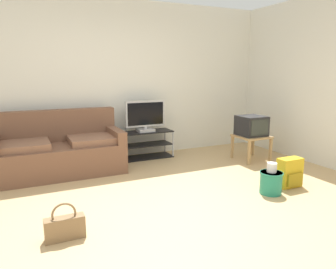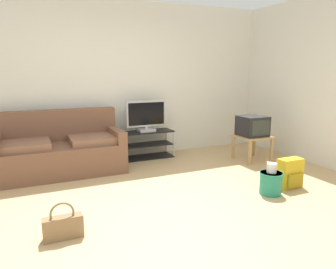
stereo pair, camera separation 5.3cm
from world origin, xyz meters
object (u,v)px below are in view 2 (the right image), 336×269
object	(u,v)px
crt_tv	(253,126)
cleaning_bucket	(271,181)
couch	(60,151)
side_table	(252,139)
tv_stand	(146,144)
flat_tv	(146,116)
handbag	(63,226)
backpack	(290,173)

from	to	relation	value
crt_tv	cleaning_bucket	bearing A→B (deg)	-120.22
couch	cleaning_bucket	size ratio (longest dim) A/B	4.58
crt_tv	side_table	bearing A→B (deg)	-90.00
tv_stand	flat_tv	size ratio (longest dim) A/B	1.34
tv_stand	handbag	distance (m)	2.85
backpack	handbag	xyz separation A→B (m)	(-2.88, -0.15, -0.07)
handbag	cleaning_bucket	size ratio (longest dim) A/B	0.89
handbag	cleaning_bucket	world-z (taller)	cleaning_bucket
backpack	handbag	bearing A→B (deg)	155.88
backpack	side_table	bearing A→B (deg)	45.60
flat_tv	tv_stand	bearing A→B (deg)	90.00
side_table	backpack	size ratio (longest dim) A/B	1.33
couch	cleaning_bucket	bearing A→B (deg)	-41.23
tv_stand	cleaning_bucket	size ratio (longest dim) A/B	2.39
couch	side_table	bearing A→B (deg)	-11.92
couch	backpack	distance (m)	3.29
cleaning_bucket	backpack	bearing A→B (deg)	12.57
tv_stand	backpack	distance (m)	2.47
backpack	crt_tv	bearing A→B (deg)	45.81
crt_tv	backpack	size ratio (longest dim) A/B	1.12
crt_tv	backpack	distance (m)	1.39
backpack	handbag	distance (m)	2.89
couch	handbag	world-z (taller)	couch
couch	flat_tv	xyz separation A→B (m)	(1.47, 0.22, 0.40)
flat_tv	side_table	bearing A→B (deg)	-28.52
tv_stand	cleaning_bucket	distance (m)	2.39
couch	side_table	size ratio (longest dim) A/B	3.54
side_table	crt_tv	world-z (taller)	crt_tv
tv_stand	backpack	bearing A→B (deg)	-60.65
tv_stand	cleaning_bucket	world-z (taller)	tv_stand
crt_tv	handbag	world-z (taller)	crt_tv
couch	backpack	world-z (taller)	couch
flat_tv	handbag	size ratio (longest dim) A/B	1.99
side_table	backpack	bearing A→B (deg)	-107.37
couch	crt_tv	distance (m)	3.15
side_table	cleaning_bucket	xyz separation A→B (m)	(-0.79, -1.35, -0.20)
flat_tv	side_table	distance (m)	1.87
flat_tv	backpack	distance (m)	2.51
tv_stand	couch	bearing A→B (deg)	-170.51
backpack	handbag	world-z (taller)	backpack
couch	handbag	xyz separation A→B (m)	(-0.20, -2.05, -0.22)
couch	handbag	bearing A→B (deg)	-95.63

